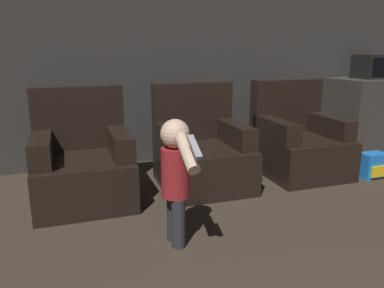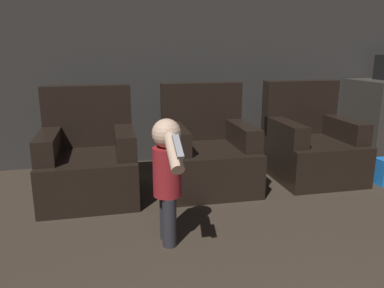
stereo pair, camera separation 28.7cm
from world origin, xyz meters
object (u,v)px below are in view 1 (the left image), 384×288
Objects in this scene: microwave at (377,66)px; armchair_left at (83,163)px; person_toddler at (176,173)px; toy_backpack at (373,165)px; armchair_middle at (201,152)px; armchair_right at (298,142)px.

armchair_left is at bearing -171.86° from microwave.
person_toddler is 3.31× the size of toy_backpack.
armchair_middle is 1.70× the size of microwave.
armchair_left is 1.00× the size of armchair_middle.
armchair_left and armchair_right have the same top height.
armchair_middle is 1.12× the size of person_toddler.
armchair_left is 1.07m from armchair_middle.
microwave reaches higher than armchair_left.
armchair_right is (2.14, -0.00, 0.00)m from armchair_left.
microwave is at bearing 13.26° from armchair_middle.
armchair_middle is 3.71× the size of toy_backpack.
microwave reaches higher than toy_backpack.
armchair_middle is at bearing 166.65° from toy_backpack.
person_toddler is 3.47m from microwave.
armchair_right is 1.12× the size of person_toddler.
armchair_middle is at bearing -178.57° from armchair_right.
microwave is (3.59, 0.51, 0.72)m from armchair_left.
person_toddler is 2.35m from toy_backpack.
armchair_left is 1.70× the size of microwave.
armchair_right reaches higher than person_toddler.
microwave is at bearing 20.85° from armchair_right.
toy_backpack is at bearing -132.61° from microwave.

